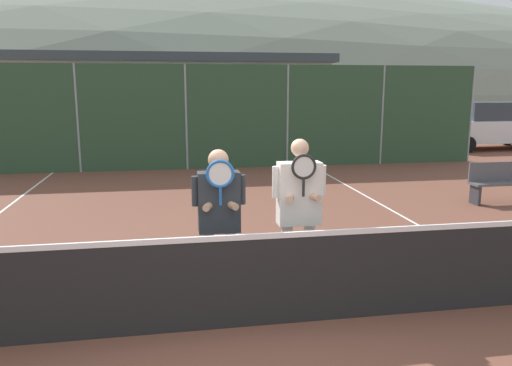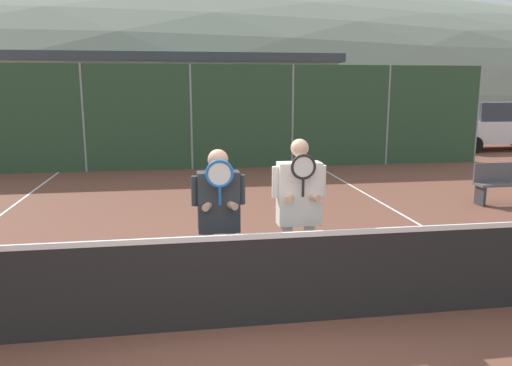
{
  "view_description": "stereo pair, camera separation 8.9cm",
  "coord_description": "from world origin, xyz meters",
  "px_view_note": "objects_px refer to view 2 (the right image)",
  "views": [
    {
      "loc": [
        -0.49,
        -4.66,
        2.41
      ],
      "look_at": [
        0.46,
        0.81,
        1.33
      ],
      "focal_mm": 35.0,
      "sensor_mm": 36.0,
      "label": 1
    },
    {
      "loc": [
        -0.41,
        -4.67,
        2.41
      ],
      "look_at": [
        0.46,
        0.81,
        1.33
      ],
      "focal_mm": 35.0,
      "sensor_mm": 36.0,
      "label": 2
    }
  ],
  "objects_px": {
    "car_far_left": "(59,130)",
    "car_center": "(364,128)",
    "player_center_left": "(299,207)",
    "car_left_of_center": "(220,130)",
    "player_leftmost": "(219,213)",
    "car_right_of_center": "(498,125)"
  },
  "relations": [
    {
      "from": "car_far_left",
      "to": "car_center",
      "type": "xyz_separation_m",
      "value": [
        10.74,
        -0.06,
        -0.05
      ]
    },
    {
      "from": "car_left_of_center",
      "to": "car_right_of_center",
      "type": "xyz_separation_m",
      "value": [
        10.69,
        0.21,
        -0.0
      ]
    },
    {
      "from": "player_leftmost",
      "to": "player_center_left",
      "type": "distance_m",
      "value": 0.89
    },
    {
      "from": "player_center_left",
      "to": "car_right_of_center",
      "type": "relative_size",
      "value": 0.4
    },
    {
      "from": "car_left_of_center",
      "to": "player_center_left",
      "type": "bearing_deg",
      "value": -90.66
    },
    {
      "from": "player_center_left",
      "to": "car_far_left",
      "type": "distance_m",
      "value": 13.45
    },
    {
      "from": "player_center_left",
      "to": "car_left_of_center",
      "type": "relative_size",
      "value": 0.4
    },
    {
      "from": "car_left_of_center",
      "to": "car_right_of_center",
      "type": "relative_size",
      "value": 0.99
    },
    {
      "from": "car_left_of_center",
      "to": "car_center",
      "type": "relative_size",
      "value": 1.07
    },
    {
      "from": "player_leftmost",
      "to": "car_left_of_center",
      "type": "bearing_deg",
      "value": 85.09
    },
    {
      "from": "car_far_left",
      "to": "car_right_of_center",
      "type": "bearing_deg",
      "value": -0.54
    },
    {
      "from": "car_left_of_center",
      "to": "car_right_of_center",
      "type": "height_order",
      "value": "car_left_of_center"
    },
    {
      "from": "player_center_left",
      "to": "car_left_of_center",
      "type": "distance_m",
      "value": 12.02
    },
    {
      "from": "car_right_of_center",
      "to": "car_center",
      "type": "bearing_deg",
      "value": 179.06
    },
    {
      "from": "player_leftmost",
      "to": "car_left_of_center",
      "type": "height_order",
      "value": "car_left_of_center"
    },
    {
      "from": "player_leftmost",
      "to": "car_left_of_center",
      "type": "relative_size",
      "value": 0.38
    },
    {
      "from": "player_center_left",
      "to": "car_far_left",
      "type": "xyz_separation_m",
      "value": [
        -5.26,
        12.38,
        -0.13
      ]
    },
    {
      "from": "player_leftmost",
      "to": "car_right_of_center",
      "type": "bearing_deg",
      "value": 46.16
    },
    {
      "from": "player_leftmost",
      "to": "car_far_left",
      "type": "height_order",
      "value": "car_far_left"
    },
    {
      "from": "car_far_left",
      "to": "car_right_of_center",
      "type": "relative_size",
      "value": 0.95
    },
    {
      "from": "car_far_left",
      "to": "car_center",
      "type": "height_order",
      "value": "car_far_left"
    },
    {
      "from": "player_leftmost",
      "to": "car_far_left",
      "type": "relative_size",
      "value": 0.39
    }
  ]
}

